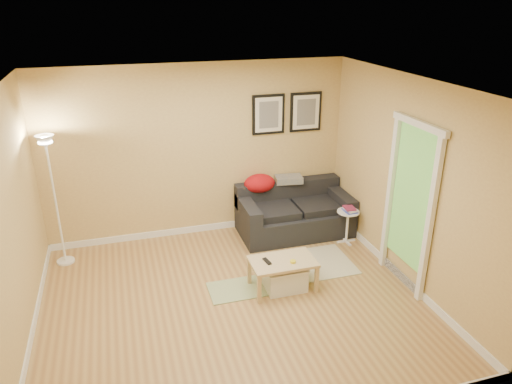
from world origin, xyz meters
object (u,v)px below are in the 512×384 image
Objects in this scene: book_stack at (350,209)px; floor_lamp at (56,205)px; storage_bin at (285,278)px; coffee_table at (282,274)px; sofa at (295,211)px; side_table at (347,227)px.

floor_lamp reaches higher than book_stack.
coffee_table is at bearing 153.53° from storage_bin.
storage_bin is (-0.67, -1.42, -0.22)m from sofa.
coffee_table is 1.56× the size of storage_bin.
sofa is at bearing -1.13° from floor_lamp.
sofa is 3.30× the size of storage_bin.
floor_lamp is at bearing 136.43° from coffee_table.
storage_bin is at bearing -28.82° from floor_lamp.
floor_lamp is at bearing 151.18° from storage_bin.
side_table reaches higher than coffee_table.
coffee_table is at bearing -152.15° from book_stack.
sofa is at bearing 141.08° from side_table.
book_stack is at bearing 18.24° from coffee_table.
floor_lamp is at bearing 178.87° from sofa.
book_stack is at bearing -8.39° from floor_lamp.
floor_lamp is (-4.04, 0.60, 0.33)m from book_stack.
book_stack is (0.02, -0.01, 0.29)m from side_table.
sofa is 3.35× the size of side_table.
coffee_table is at bearing -28.84° from floor_lamp.
floor_lamp reaches higher than sofa.
coffee_table is 3.71× the size of book_stack.
sofa reaches higher than side_table.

